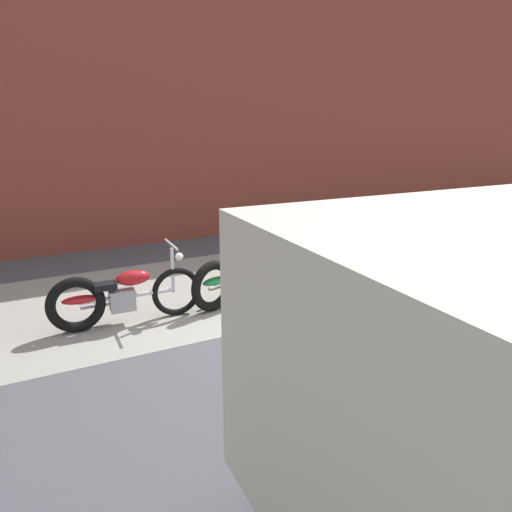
{
  "coord_description": "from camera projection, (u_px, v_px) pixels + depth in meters",
  "views": [
    {
      "loc": [
        -3.06,
        -5.16,
        2.67
      ],
      "look_at": [
        0.05,
        0.73,
        0.75
      ],
      "focal_mm": 34.6,
      "sensor_mm": 36.0,
      "label": 1
    }
  ],
  "objects": [
    {
      "name": "motorcycle_green",
      "position": [
        239.0,
        276.0,
        7.2
      ],
      "size": [
        1.95,
        0.8,
        1.03
      ],
      "rotation": [
        0.0,
        0.0,
        0.29
      ],
      "color": "black",
      "rests_on": "ground"
    },
    {
      "name": "motorcycle_red",
      "position": [
        116.0,
        296.0,
        6.38
      ],
      "size": [
        2.01,
        0.58,
        1.03
      ],
      "rotation": [
        0.0,
        0.0,
        -0.05
      ],
      "color": "black",
      "rests_on": "ground"
    },
    {
      "name": "motorcycle_black",
      "position": [
        347.0,
        256.0,
        8.18
      ],
      "size": [
        1.97,
        0.74,
        1.03
      ],
      "rotation": [
        0.0,
        0.0,
        0.25
      ],
      "color": "black",
      "rests_on": "ground"
    },
    {
      "name": "sidewalk_slab",
      "position": [
        224.0,
        285.0,
        7.99
      ],
      "size": [
        36.0,
        3.5,
        0.01
      ],
      "primitive_type": "cube",
      "color": "gray",
      "rests_on": "ground"
    },
    {
      "name": "ground_plane",
      "position": [
        279.0,
        325.0,
        6.5
      ],
      "size": [
        80.0,
        80.0,
        0.0
      ],
      "primitive_type": "plane",
      "color": "#47474C"
    },
    {
      "name": "brick_building_wall",
      "position": [
        152.0,
        93.0,
        10.07
      ],
      "size": [
        36.0,
        0.5,
        6.16
      ],
      "primitive_type": "cube",
      "color": "brown",
      "rests_on": "ground"
    }
  ]
}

